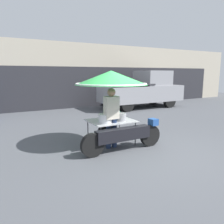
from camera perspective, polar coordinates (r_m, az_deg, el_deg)
name	(u,v)px	position (r m, az deg, el deg)	size (l,w,h in m)	color
ground_plane	(146,152)	(5.84, 8.97, -10.26)	(36.00, 36.00, 0.00)	#4C4F54
shopfront_building	(55,76)	(13.72, -14.62, 9.15)	(28.00, 2.06, 3.77)	#B2A893
vendor_motorcycle_cart	(112,87)	(6.02, 0.11, 6.52)	(2.35, 2.02, 2.09)	black
vendor_person	(111,115)	(5.86, -0.16, -0.73)	(0.38, 0.22, 1.64)	navy
pickup_truck	(143,90)	(13.14, 8.19, 5.65)	(4.99, 1.87, 2.18)	black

